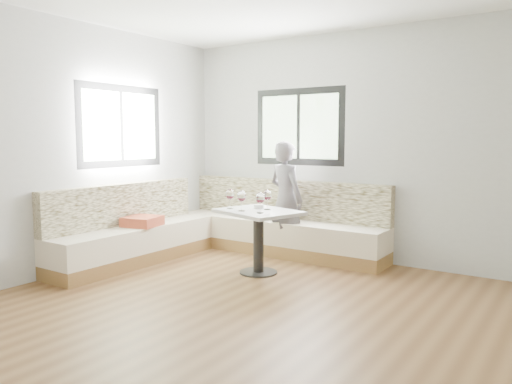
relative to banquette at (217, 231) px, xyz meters
The scene contains 9 objects.
room 2.42m from the banquette, 45.78° to the right, with size 5.01×5.01×2.81m.
banquette is the anchor object (origin of this frame).
table 0.96m from the banquette, 22.11° to the right, with size 1.03×0.90×0.71m.
person 0.96m from the banquette, 34.93° to the left, with size 0.54×0.35×1.47m, color #5C565B.
olive_ramekin 0.92m from the banquette, 16.38° to the right, with size 0.11×0.11×0.05m.
wine_glass_a 0.86m from the banquette, 38.85° to the right, with size 0.10×0.10×0.23m.
wine_glass_b 1.05m from the banquette, 34.30° to the right, with size 0.10×0.10×0.23m.
wine_glass_c 1.25m from the banquette, 27.47° to the right, with size 0.10×0.10×0.23m.
wine_glass_d 1.10m from the banquette, 15.86° to the right, with size 0.10×0.10×0.23m.
Camera 1 is at (2.31, -3.25, 1.51)m, focal length 35.00 mm.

